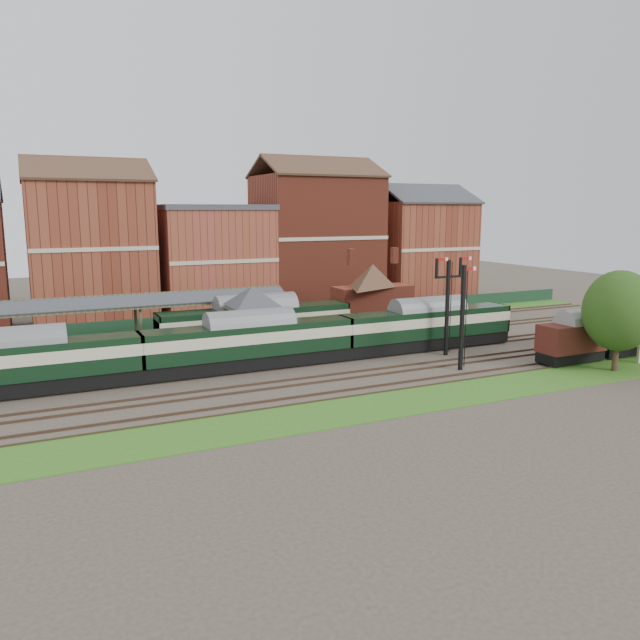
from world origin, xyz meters
name	(u,v)px	position (x,y,z in m)	size (l,w,h in m)	color
ground	(303,363)	(0.00, 0.00, 0.00)	(160.00, 160.00, 0.00)	#473D33
grass_back	(239,329)	(0.00, 16.00, 0.03)	(90.00, 4.50, 0.06)	#2D6619
grass_front	(381,405)	(0.00, -12.00, 0.03)	(90.00, 5.00, 0.06)	#2D6619
fence	(233,319)	(0.00, 18.00, 0.75)	(90.00, 0.12, 1.50)	#193823
platform	(208,340)	(-5.00, 9.75, 0.50)	(55.00, 3.40, 1.00)	#2D2D2D
signal_box	(253,320)	(-3.00, 3.25, 3.19)	(5.40, 5.40, 6.00)	#667D59
brick_hut	(340,336)	(5.00, 3.25, 1.20)	(3.20, 2.64, 2.94)	maroon
station_building	(372,291)	(12.00, 9.75, 3.96)	(8.10, 8.10, 5.90)	maroon
canopy	(137,299)	(-11.00, 9.75, 4.58)	(26.00, 3.89, 4.08)	#45482D
semaphore_bracket	(448,300)	(12.04, -2.50, 4.63)	(3.60, 0.25, 8.18)	black
semaphore_siding	(462,316)	(10.02, -7.00, 4.16)	(1.23, 0.25, 8.00)	black
town_backdrop	(211,255)	(-0.18, 25.00, 7.00)	(69.00, 10.00, 16.00)	maroon
dmu_train	(250,341)	(-4.38, 0.00, 2.20)	(48.72, 2.56, 3.74)	black
platform_railcar	(256,323)	(-1.56, 6.50, 2.31)	(17.09, 2.70, 3.94)	black
goods_van_a	(571,340)	(19.28, -9.00, 1.89)	(5.45, 2.36, 3.30)	black
goods_van_b	(623,334)	(25.20, -9.00, 1.86)	(5.33, 2.31, 3.23)	black
tree_far	(619,311)	(20.23, -12.38, 4.63)	(5.25, 5.25, 7.66)	#382619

